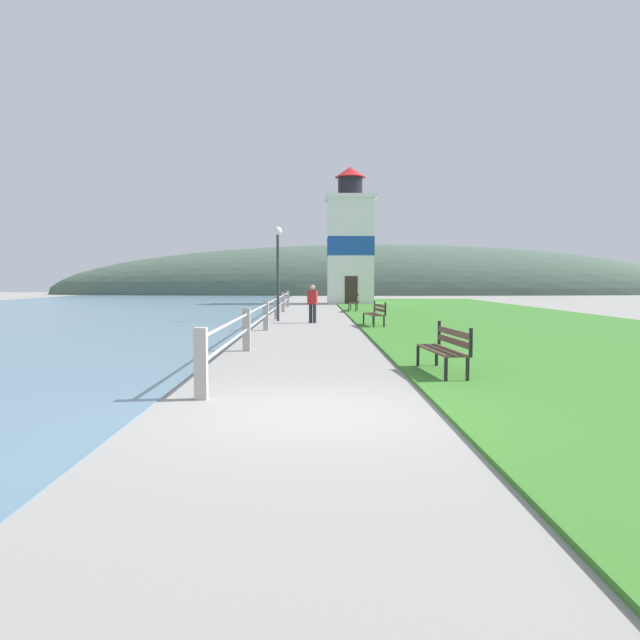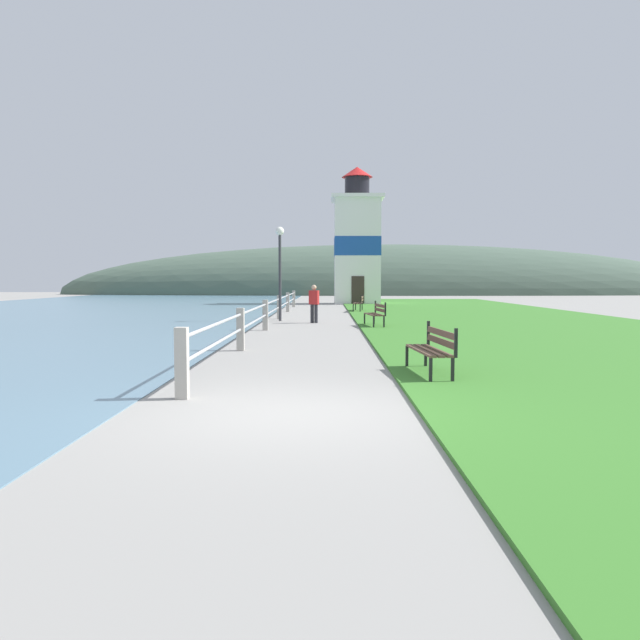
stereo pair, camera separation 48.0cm
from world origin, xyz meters
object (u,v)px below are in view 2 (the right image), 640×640
park_bench_near (433,347)px  park_bench_far (359,302)px  person_strolling (314,302)px  lamp_post (280,256)px  park_bench_midway (376,312)px  lighthouse (357,244)px

park_bench_near → park_bench_far: 22.70m
person_strolling → lamp_post: size_ratio=0.39×
park_bench_midway → person_strolling: 3.20m
park_bench_far → person_strolling: 9.09m
lighthouse → person_strolling: (-2.71, -20.46, -3.50)m
park_bench_near → park_bench_far: bearing=-94.6°
lighthouse → lamp_post: 19.81m
park_bench_near → person_strolling: 14.13m
park_bench_midway → lighthouse: bearing=-97.8°
park_bench_midway → lamp_post: (-3.79, 3.33, 2.20)m
park_bench_near → lighthouse: lighthouse is taller
park_bench_midway → person_strolling: (-2.34, 2.17, 0.29)m
park_bench_near → lighthouse: 34.59m
park_bench_midway → lighthouse: size_ratio=0.19×
park_bench_near → park_bench_midway: 11.74m
lighthouse → person_strolling: 20.94m
park_bench_near → lamp_post: bearing=-80.5°
person_strolling → park_bench_near: bearing=-150.4°
park_bench_far → lighthouse: bearing=-85.3°
park_bench_near → lighthouse: size_ratio=0.19×
lighthouse → lamp_post: lighthouse is taller
park_bench_midway → park_bench_far: bearing=-96.7°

